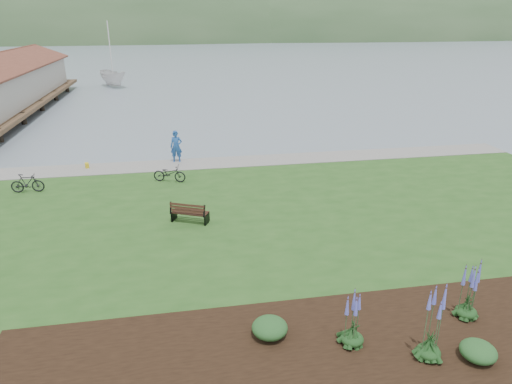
% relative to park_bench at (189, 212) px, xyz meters
% --- Properties ---
extents(ground, '(600.00, 600.00, 0.00)m').
position_rel_park_bench_xyz_m(ground, '(3.55, 1.30, -0.88)').
color(ground, slate).
rests_on(ground, ground).
extents(lawn, '(34.00, 20.00, 0.40)m').
position_rel_park_bench_xyz_m(lawn, '(3.55, -0.70, -0.68)').
color(lawn, '#25501C').
rests_on(lawn, ground).
extents(shoreline_path, '(34.00, 2.20, 0.03)m').
position_rel_park_bench_xyz_m(shoreline_path, '(3.55, 8.20, -0.46)').
color(shoreline_path, gray).
rests_on(shoreline_path, lawn).
extents(garden_bed, '(24.00, 4.40, 0.04)m').
position_rel_park_bench_xyz_m(garden_bed, '(6.55, -8.50, -0.46)').
color(garden_bed, black).
rests_on(garden_bed, lawn).
extents(far_hillside, '(580.00, 80.00, 38.00)m').
position_rel_park_bench_xyz_m(far_hillside, '(23.55, 171.30, -0.88)').
color(far_hillside, '#345630').
rests_on(far_hillside, ground).
extents(park_bench, '(1.67, 1.21, 0.96)m').
position_rel_park_bench_xyz_m(park_bench, '(0.00, 0.00, 0.00)').
color(park_bench, black).
rests_on(park_bench, lawn).
extents(person, '(0.88, 0.66, 2.24)m').
position_rel_park_bench_xyz_m(person, '(-0.36, 8.80, 0.64)').
color(person, '#22529F').
rests_on(person, lawn).
extents(bicycle_a, '(1.13, 1.84, 0.91)m').
position_rel_park_bench_xyz_m(bicycle_a, '(-0.80, 5.38, -0.02)').
color(bicycle_a, black).
rests_on(bicycle_a, lawn).
extents(bicycle_b, '(0.52, 1.60, 0.95)m').
position_rel_park_bench_xyz_m(bicycle_b, '(-7.73, 5.03, 0.00)').
color(bicycle_b, black).
rests_on(bicycle_b, lawn).
extents(sailboat, '(13.37, 13.44, 25.69)m').
position_rel_park_bench_xyz_m(sailboat, '(-7.81, 44.63, -0.88)').
color(sailboat, silver).
rests_on(sailboat, ground).
extents(pannier, '(0.27, 0.34, 0.32)m').
position_rel_park_bench_xyz_m(pannier, '(-5.48, 8.50, -0.32)').
color(pannier, gold).
rests_on(pannier, lawn).
extents(echium_0, '(0.62, 0.62, 2.38)m').
position_rel_park_bench_xyz_m(echium_0, '(5.65, -9.36, 0.54)').
color(echium_0, '#143916').
rests_on(echium_0, garden_bed).
extents(echium_1, '(0.62, 0.62, 2.01)m').
position_rel_park_bench_xyz_m(echium_1, '(7.60, -8.00, 0.42)').
color(echium_1, '#143916').
rests_on(echium_1, garden_bed).
extents(echium_4, '(0.62, 0.62, 1.88)m').
position_rel_park_bench_xyz_m(echium_4, '(3.92, -8.53, 0.31)').
color(echium_4, '#143916').
rests_on(echium_4, garden_bed).
extents(shrub_0, '(0.99, 0.99, 0.49)m').
position_rel_park_bench_xyz_m(shrub_0, '(1.83, -7.82, -0.19)').
color(shrub_0, '#1E4C21').
rests_on(shrub_0, garden_bed).
extents(shrub_1, '(0.91, 0.91, 0.45)m').
position_rel_park_bench_xyz_m(shrub_1, '(6.84, -9.64, -0.21)').
color(shrub_1, '#1E4C21').
rests_on(shrub_1, garden_bed).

